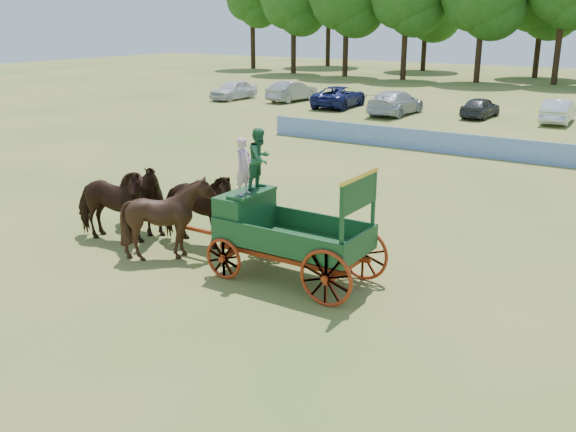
{
  "coord_description": "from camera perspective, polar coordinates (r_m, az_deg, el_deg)",
  "views": [
    {
      "loc": [
        6.44,
        -12.37,
        6.44
      ],
      "look_at": [
        -2.56,
        1.5,
        1.3
      ],
      "focal_mm": 40.0,
      "sensor_mm": 36.0,
      "label": 1
    }
  ],
  "objects": [
    {
      "name": "sponsor_banner",
      "position": [
        31.82,
        18.97,
        5.62
      ],
      "size": [
        26.0,
        0.08,
        1.05
      ],
      "primitive_type": "cube",
      "color": "#2058AF",
      "rests_on": "ground"
    },
    {
      "name": "ground",
      "position": [
        15.36,
        5.01,
        -7.59
      ],
      "size": [
        160.0,
        160.0,
        0.0
      ],
      "primitive_type": "plane",
      "color": "#9D8347",
      "rests_on": "ground"
    },
    {
      "name": "farm_dray",
      "position": [
        16.42,
        -1.64,
        0.22
      ],
      "size": [
        6.0,
        2.0,
        3.74
      ],
      "color": "#A12F10",
      "rests_on": "ground"
    },
    {
      "name": "horse_lead_left",
      "position": [
        19.6,
        -15.65,
        0.96
      ],
      "size": [
        2.9,
        1.69,
        2.31
      ],
      "primitive_type": "imported",
      "rotation": [
        0.0,
        0.0,
        1.74
      ],
      "color": "black",
      "rests_on": "ground"
    },
    {
      "name": "parked_cars",
      "position": [
        44.19,
        19.12,
        8.97
      ],
      "size": [
        47.55,
        8.01,
        1.65
      ],
      "color": "silver",
      "rests_on": "ground"
    },
    {
      "name": "horse_wheel_left",
      "position": [
        17.93,
        -10.52,
        -0.18
      ],
      "size": [
        2.12,
        1.89,
        2.31
      ],
      "primitive_type": "imported",
      "rotation": [
        0.0,
        0.0,
        1.56
      ],
      "color": "black",
      "rests_on": "ground"
    },
    {
      "name": "horse_lead_right",
      "position": [
        20.31,
        -13.35,
        1.7
      ],
      "size": [
        2.92,
        1.75,
        2.31
      ],
      "primitive_type": "imported",
      "rotation": [
        0.0,
        0.0,
        1.38
      ],
      "color": "black",
      "rests_on": "ground"
    },
    {
      "name": "horse_wheel_right",
      "position": [
        18.7,
        -8.22,
        0.66
      ],
      "size": [
        2.88,
        1.61,
        2.31
      ],
      "primitive_type": "imported",
      "rotation": [
        0.0,
        0.0,
        1.71
      ],
      "color": "black",
      "rests_on": "ground"
    }
  ]
}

